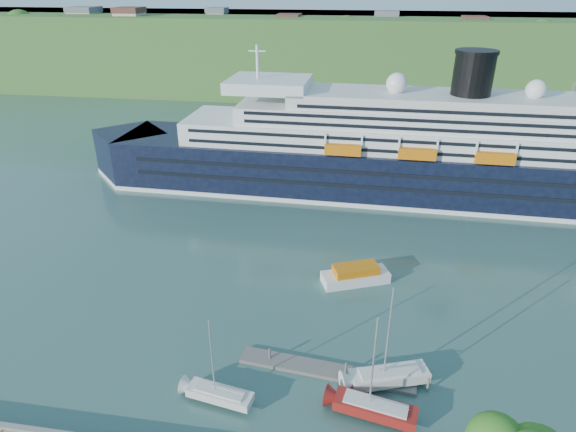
# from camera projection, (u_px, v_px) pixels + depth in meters

# --- Properties ---
(far_hillside) EXTENTS (400.00, 50.00, 24.00)m
(far_hillside) POSITION_uv_depth(u_px,v_px,m) (352.00, 53.00, 160.50)
(far_hillside) COLOR #3D6026
(far_hillside) RESTS_ON ground
(cruise_ship) EXTENTS (110.59, 18.39, 24.76)m
(cruise_ship) POSITION_uv_depth(u_px,v_px,m) (393.00, 124.00, 81.14)
(cruise_ship) COLOR black
(cruise_ship) RESTS_ON ground
(floating_pontoon) EXTENTS (17.38, 3.91, 0.38)m
(floating_pontoon) POSITION_uv_depth(u_px,v_px,m) (326.00, 370.00, 46.95)
(floating_pontoon) COLOR slate
(floating_pontoon) RESTS_ON ground
(sailboat_white_near) EXTENTS (6.95, 3.00, 8.70)m
(sailboat_white_near) POSITION_uv_depth(u_px,v_px,m) (217.00, 365.00, 41.77)
(sailboat_white_near) COLOR silver
(sailboat_white_near) RESTS_ON ground
(sailboat_red) EXTENTS (8.17, 3.72, 10.20)m
(sailboat_red) POSITION_uv_depth(u_px,v_px,m) (379.00, 373.00, 39.90)
(sailboat_red) COLOR maroon
(sailboat_red) RESTS_ON ground
(sailboat_white_far) EXTENTS (8.51, 4.85, 10.61)m
(sailboat_white_far) POSITION_uv_depth(u_px,v_px,m) (393.00, 341.00, 43.19)
(sailboat_white_far) COLOR silver
(sailboat_white_far) RESTS_ON ground
(tender_launch) EXTENTS (8.99, 5.91, 2.35)m
(tender_launch) POSITION_uv_depth(u_px,v_px,m) (356.00, 274.00, 60.43)
(tender_launch) COLOR #D06A0C
(tender_launch) RESTS_ON ground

